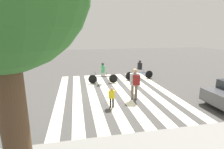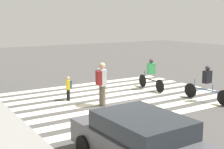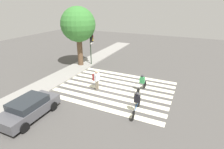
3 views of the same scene
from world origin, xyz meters
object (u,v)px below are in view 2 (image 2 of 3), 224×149
object	(u,v)px
cyclist_mid_street	(207,82)
cyclist_near_curb	(151,73)
pedestrian_adult_blue_shirt	(102,81)
car_parked_far_curb	(142,141)
pedestrian_child_with_backpack	(69,86)

from	to	relation	value
cyclist_mid_street	cyclist_near_curb	size ratio (longest dim) A/B	1.09
pedestrian_adult_blue_shirt	car_parked_far_curb	size ratio (longest dim) A/B	0.45
cyclist_mid_street	car_parked_far_curb	bearing A→B (deg)	114.56
pedestrian_child_with_backpack	cyclist_near_curb	size ratio (longest dim) A/B	0.49
pedestrian_child_with_backpack	cyclist_near_curb	world-z (taller)	cyclist_near_curb
cyclist_mid_street	cyclist_near_curb	world-z (taller)	cyclist_mid_street
cyclist_mid_street	car_parked_far_curb	distance (m)	7.33
cyclist_near_curb	pedestrian_child_with_backpack	bearing A→B (deg)	92.41
pedestrian_adult_blue_shirt	cyclist_mid_street	distance (m)	4.74
pedestrian_child_with_backpack	cyclist_near_curb	xyz separation A→B (m)	(-0.26, -4.58, 0.22)
pedestrian_adult_blue_shirt	cyclist_mid_street	world-z (taller)	pedestrian_adult_blue_shirt
cyclist_mid_street	cyclist_near_curb	xyz separation A→B (m)	(3.21, 0.56, 0.00)
pedestrian_child_with_backpack	cyclist_mid_street	bearing A→B (deg)	-108.86
pedestrian_adult_blue_shirt	cyclist_near_curb	world-z (taller)	pedestrian_adult_blue_shirt
cyclist_near_curb	car_parked_far_curb	bearing A→B (deg)	144.70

